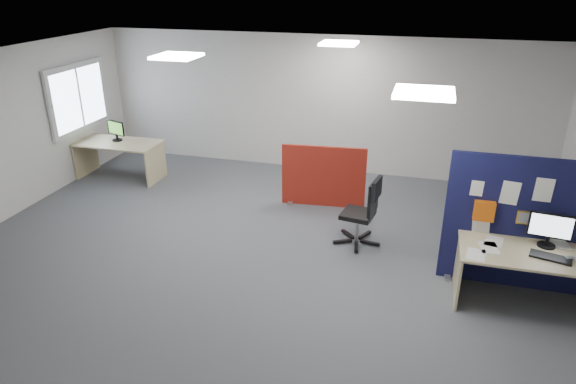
% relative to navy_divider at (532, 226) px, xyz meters
% --- Properties ---
extents(floor, '(9.00, 9.00, 0.00)m').
position_rel_navy_divider_xyz_m(floor, '(-3.46, 0.05, -0.89)').
color(floor, '#55575D').
rests_on(floor, ground).
extents(ceiling, '(9.00, 7.00, 0.02)m').
position_rel_navy_divider_xyz_m(ceiling, '(-3.46, 0.05, 1.81)').
color(ceiling, white).
rests_on(ceiling, wall_back).
extents(wall_back, '(9.00, 0.02, 2.70)m').
position_rel_navy_divider_xyz_m(wall_back, '(-3.46, 3.55, 0.46)').
color(wall_back, silver).
rests_on(wall_back, floor).
extents(wall_front, '(9.00, 0.02, 2.70)m').
position_rel_navy_divider_xyz_m(wall_front, '(-3.46, -3.45, 0.46)').
color(wall_front, silver).
rests_on(wall_front, floor).
extents(window, '(0.06, 1.70, 1.30)m').
position_rel_navy_divider_xyz_m(window, '(-7.90, 2.05, 0.66)').
color(window, white).
rests_on(window, wall_left).
extents(ceiling_lights, '(4.10, 4.10, 0.04)m').
position_rel_navy_divider_xyz_m(ceiling_lights, '(-3.13, 0.72, 1.78)').
color(ceiling_lights, white).
rests_on(ceiling_lights, ceiling).
extents(navy_divider, '(2.16, 0.30, 1.78)m').
position_rel_navy_divider_xyz_m(navy_divider, '(0.00, 0.00, 0.00)').
color(navy_divider, black).
rests_on(navy_divider, floor).
extents(main_desk, '(1.95, 0.87, 0.73)m').
position_rel_navy_divider_xyz_m(main_desk, '(0.12, -0.35, -0.32)').
color(main_desk, '#CCB782').
rests_on(main_desk, floor).
extents(monitor_main, '(0.50, 0.21, 0.44)m').
position_rel_navy_divider_xyz_m(monitor_main, '(0.15, -0.20, 0.08)').
color(monitor_main, black).
rests_on(monitor_main, main_desk).
extents(keyboard, '(0.48, 0.29, 0.02)m').
position_rel_navy_divider_xyz_m(keyboard, '(0.15, -0.49, -0.15)').
color(keyboard, black).
rests_on(keyboard, main_desk).
extents(mouse, '(0.11, 0.09, 0.03)m').
position_rel_navy_divider_xyz_m(mouse, '(0.36, -0.47, -0.14)').
color(mouse, '#9F9FA4').
rests_on(mouse, main_desk).
extents(red_divider, '(1.45, 0.30, 1.09)m').
position_rel_navy_divider_xyz_m(red_divider, '(-3.01, 1.78, -0.36)').
color(red_divider, maroon).
rests_on(red_divider, floor).
extents(second_desk, '(1.62, 0.81, 0.73)m').
position_rel_navy_divider_xyz_m(second_desk, '(-7.14, 2.06, -0.34)').
color(second_desk, '#CCB782').
rests_on(second_desk, floor).
extents(monitor_second, '(0.42, 0.20, 0.39)m').
position_rel_navy_divider_xyz_m(monitor_second, '(-7.22, 2.12, 0.06)').
color(monitor_second, black).
rests_on(monitor_second, second_desk).
extents(office_chair, '(0.70, 0.70, 1.06)m').
position_rel_navy_divider_xyz_m(office_chair, '(-2.13, 0.58, -0.29)').
color(office_chair, black).
rests_on(office_chair, floor).
extents(desk_papers, '(1.55, 0.88, 0.00)m').
position_rel_navy_divider_xyz_m(desk_papers, '(-0.02, -0.40, -0.16)').
color(desk_papers, white).
rests_on(desk_papers, main_desk).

